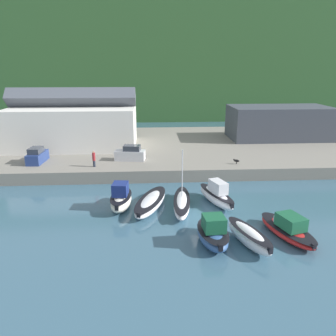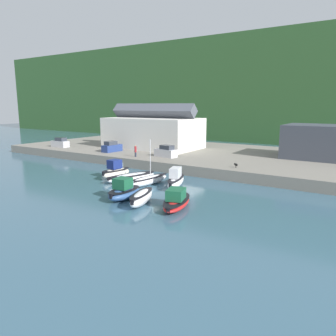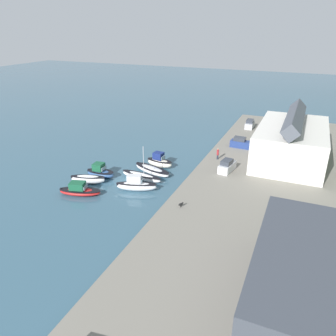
# 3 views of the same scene
# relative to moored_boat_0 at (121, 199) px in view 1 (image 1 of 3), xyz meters

# --- Properties ---
(ground_plane) EXTENTS (320.00, 320.00, 0.00)m
(ground_plane) POSITION_rel_moored_boat_0_xyz_m (8.45, -2.95, -1.08)
(ground_plane) COLOR #385B70
(hillside_backdrop) EXTENTS (240.00, 72.51, 31.07)m
(hillside_backdrop) POSITION_rel_moored_boat_0_xyz_m (8.45, 92.09, 14.46)
(hillside_backdrop) COLOR #335B2D
(hillside_backdrop) RESTS_ON ground_plane
(quay_promenade) EXTENTS (96.25, 31.36, 1.63)m
(quay_promenade) POSITION_rel_moored_boat_0_xyz_m (8.45, 23.29, -0.26)
(quay_promenade) COLOR gray
(quay_promenade) RESTS_ON ground_plane
(harbor_clubhouse) EXTENTS (20.48, 11.79, 9.61)m
(harbor_clubhouse) POSITION_rel_moored_boat_0_xyz_m (-9.26, 22.37, 4.09)
(harbor_clubhouse) COLOR silver
(harbor_clubhouse) RESTS_ON quay_promenade
(yacht_club_building) EXTENTS (17.86, 9.06, 5.87)m
(yacht_club_building) POSITION_rel_moored_boat_0_xyz_m (26.99, 26.40, 3.49)
(yacht_club_building) COLOR #3D424C
(yacht_club_building) RESTS_ON quay_promenade
(moored_boat_0) EXTENTS (2.63, 5.35, 2.90)m
(moored_boat_0) POSITION_rel_moored_boat_0_xyz_m (0.00, 0.00, 0.00)
(moored_boat_0) COLOR white
(moored_boat_0) RESTS_ON ground_plane
(moored_boat_1) EXTENTS (4.71, 8.37, 1.16)m
(moored_boat_1) POSITION_rel_moored_boat_0_xyz_m (3.11, -0.08, -0.46)
(moored_boat_1) COLOR white
(moored_boat_1) RESTS_ON ground_plane
(moored_boat_2) EXTENTS (2.61, 8.06, 6.32)m
(moored_boat_2) POSITION_rel_moored_boat_0_xyz_m (6.38, -0.57, -0.43)
(moored_boat_2) COLOR white
(moored_boat_2) RESTS_ON ground_plane
(moored_boat_3) EXTENTS (3.72, 6.86, 2.72)m
(moored_boat_3) POSITION_rel_moored_boat_0_xyz_m (10.29, 0.54, -0.08)
(moored_boat_3) COLOR white
(moored_boat_3) RESTS_ON ground_plane
(moored_boat_4) EXTENTS (2.77, 5.27, 2.61)m
(moored_boat_4) POSITION_rel_moored_boat_0_xyz_m (8.29, -7.74, -0.12)
(moored_boat_4) COLOR #33568E
(moored_boat_4) RESTS_ON ground_plane
(moored_boat_5) EXTENTS (3.35, 6.14, 1.53)m
(moored_boat_5) POSITION_rel_moored_boat_0_xyz_m (11.25, -8.23, -0.27)
(moored_boat_5) COLOR white
(moored_boat_5) RESTS_ON ground_plane
(moored_boat_6) EXTENTS (4.21, 7.15, 2.15)m
(moored_boat_6) POSITION_rel_moored_boat_0_xyz_m (15.11, -7.04, -0.32)
(moored_boat_6) COLOR red
(moored_boat_6) RESTS_ON ground_plane
(parked_car_0) EXTENTS (4.42, 2.39, 2.16)m
(parked_car_0) POSITION_rel_moored_boat_0_xyz_m (0.39, 13.02, 1.47)
(parked_car_0) COLOR silver
(parked_car_0) RESTS_ON quay_promenade
(parked_car_1) EXTENTS (2.02, 4.29, 2.16)m
(parked_car_1) POSITION_rel_moored_boat_0_xyz_m (-12.49, 12.65, 1.47)
(parked_car_1) COLOR navy
(parked_car_1) RESTS_ON quay_promenade
(person_on_quay) EXTENTS (0.40, 0.40, 2.14)m
(person_on_quay) POSITION_rel_moored_boat_0_xyz_m (-4.28, 10.07, 1.65)
(person_on_quay) COLOR #232838
(person_on_quay) RESTS_ON quay_promenade
(dog_on_quay) EXTENTS (0.84, 0.66, 0.68)m
(dog_on_quay) POSITION_rel_moored_boat_0_xyz_m (14.94, 10.17, 1.01)
(dog_on_quay) COLOR black
(dog_on_quay) RESTS_ON quay_promenade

